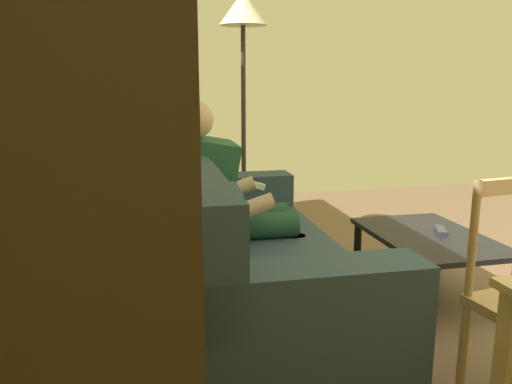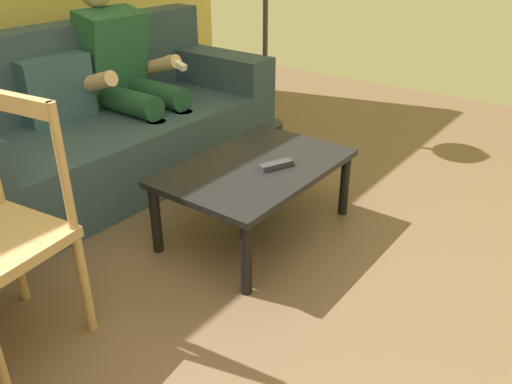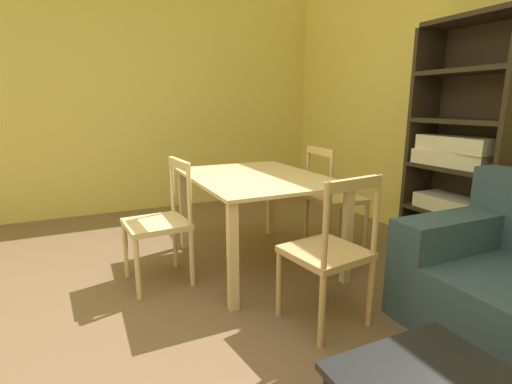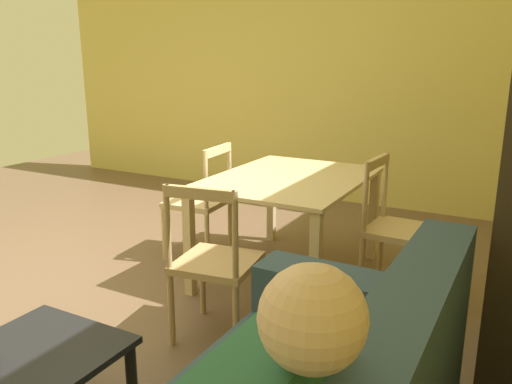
{
  "view_description": "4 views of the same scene",
  "coord_description": "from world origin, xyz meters",
  "px_view_note": "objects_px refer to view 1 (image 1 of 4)",
  "views": [
    {
      "loc": [
        -1.5,
        2.6,
        1.27
      ],
      "look_at": [
        1.14,
        1.99,
        0.69
      ],
      "focal_mm": 36.61,
      "sensor_mm": 36.0,
      "label": 1
    },
    {
      "loc": [
        -0.65,
        -0.44,
        1.4
      ],
      "look_at": [
        1.17,
        0.93,
        0.22
      ],
      "focal_mm": 36.42,
      "sensor_mm": 36.0,
      "label": 2
    },
    {
      "loc": [
        1.69,
        -0.08,
        1.28
      ],
      "look_at": [
        -0.95,
        1.16,
        0.6
      ],
      "focal_mm": 26.53,
      "sensor_mm": 36.0,
      "label": 3
    },
    {
      "loc": [
        2.2,
        2.6,
        1.53
      ],
      "look_at": [
        0.09,
        1.46,
        0.9
      ],
      "focal_mm": 35.91,
      "sensor_mm": 36.0,
      "label": 4
    }
  ],
  "objects_px": {
    "tv_remote": "(441,230)",
    "floor_lamp": "(243,33)",
    "coffee_table": "(429,242)",
    "bookshelf": "(99,309)",
    "person_lounging": "(231,201)",
    "couch": "(243,260)"
  },
  "relations": [
    {
      "from": "couch",
      "to": "floor_lamp",
      "type": "bearing_deg",
      "value": -11.82
    },
    {
      "from": "coffee_table",
      "to": "floor_lamp",
      "type": "xyz_separation_m",
      "value": [
        1.27,
        0.87,
        1.29
      ]
    },
    {
      "from": "couch",
      "to": "tv_remote",
      "type": "bearing_deg",
      "value": -86.98
    },
    {
      "from": "person_lounging",
      "to": "coffee_table",
      "type": "relative_size",
      "value": 1.25
    },
    {
      "from": "bookshelf",
      "to": "couch",
      "type": "bearing_deg",
      "value": -23.26
    },
    {
      "from": "person_lounging",
      "to": "couch",
      "type": "bearing_deg",
      "value": -176.03
    },
    {
      "from": "bookshelf",
      "to": "coffee_table",
      "type": "bearing_deg",
      "value": -49.62
    },
    {
      "from": "couch",
      "to": "coffee_table",
      "type": "height_order",
      "value": "couch"
    },
    {
      "from": "couch",
      "to": "tv_remote",
      "type": "relative_size",
      "value": 12.53
    },
    {
      "from": "person_lounging",
      "to": "coffee_table",
      "type": "xyz_separation_m",
      "value": [
        -0.22,
        -1.16,
        -0.26
      ]
    },
    {
      "from": "coffee_table",
      "to": "tv_remote",
      "type": "xyz_separation_m",
      "value": [
        0.04,
        -0.09,
        0.06
      ]
    },
    {
      "from": "floor_lamp",
      "to": "couch",
      "type": "bearing_deg",
      "value": 168.18
    },
    {
      "from": "couch",
      "to": "coffee_table",
      "type": "relative_size",
      "value": 2.29
    },
    {
      "from": "coffee_table",
      "to": "tv_remote",
      "type": "distance_m",
      "value": 0.11
    },
    {
      "from": "person_lounging",
      "to": "coffee_table",
      "type": "height_order",
      "value": "person_lounging"
    },
    {
      "from": "person_lounging",
      "to": "bookshelf",
      "type": "relative_size",
      "value": 0.61
    },
    {
      "from": "person_lounging",
      "to": "floor_lamp",
      "type": "distance_m",
      "value": 1.49
    },
    {
      "from": "coffee_table",
      "to": "couch",
      "type": "bearing_deg",
      "value": 91.5
    },
    {
      "from": "couch",
      "to": "tv_remote",
      "type": "distance_m",
      "value": 1.24
    },
    {
      "from": "person_lounging",
      "to": "tv_remote",
      "type": "xyz_separation_m",
      "value": [
        -0.19,
        -1.25,
        -0.2
      ]
    },
    {
      "from": "coffee_table",
      "to": "bookshelf",
      "type": "relative_size",
      "value": 0.48
    },
    {
      "from": "tv_remote",
      "to": "floor_lamp",
      "type": "bearing_deg",
      "value": -29.0
    }
  ]
}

